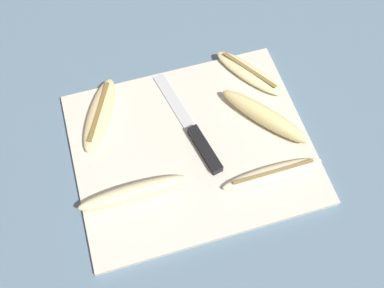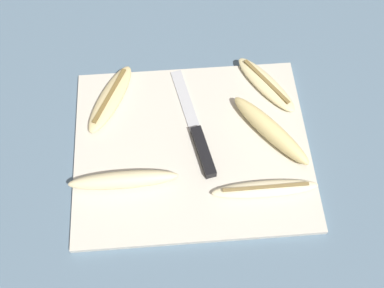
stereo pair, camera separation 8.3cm
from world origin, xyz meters
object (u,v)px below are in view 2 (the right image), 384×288
object	(u,v)px
knife	(199,140)
banana_cream_curved	(123,180)
banana_mellow_near	(111,98)
banana_bright_far	(265,189)
banana_golden_short	(270,130)
banana_soft_right	(266,84)

from	to	relation	value
knife	banana_cream_curved	size ratio (longest dim) A/B	1.26
knife	banana_mellow_near	distance (m)	0.20
banana_cream_curved	banana_bright_far	world-z (taller)	banana_cream_curved
banana_mellow_near	banana_golden_short	bearing A→B (deg)	-18.14
banana_bright_far	banana_soft_right	world-z (taller)	same
banana_cream_curved	banana_golden_short	world-z (taller)	banana_golden_short
banana_mellow_near	banana_cream_curved	bearing A→B (deg)	-81.90
banana_bright_far	banana_soft_right	xyz separation A→B (m)	(0.04, 0.22, 0.00)
banana_golden_short	banana_mellow_near	bearing A→B (deg)	161.86
knife	banana_bright_far	world-z (taller)	banana_bright_far
banana_soft_right	banana_golden_short	xyz separation A→B (m)	(-0.01, -0.11, 0.01)
banana_mellow_near	banana_golden_short	size ratio (longest dim) A/B	0.98
knife	banana_golden_short	world-z (taller)	banana_golden_short
banana_cream_curved	banana_bright_far	size ratio (longest dim) A/B	1.03
banana_mellow_near	banana_golden_short	distance (m)	0.32
banana_mellow_near	banana_soft_right	distance (m)	0.31
banana_bright_far	banana_golden_short	distance (m)	0.12
banana_cream_curved	knife	bearing A→B (deg)	27.61
banana_soft_right	banana_cream_curved	bearing A→B (deg)	-146.23
banana_bright_far	banana_golden_short	xyz separation A→B (m)	(0.03, 0.11, 0.01)
knife	banana_bright_far	size ratio (longest dim) A/B	1.29
banana_golden_short	banana_cream_curved	bearing A→B (deg)	-163.72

